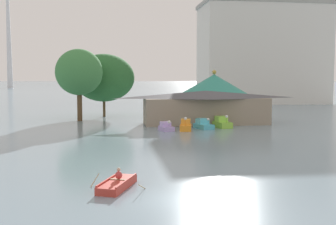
{
  "coord_description": "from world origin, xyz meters",
  "views": [
    {
      "loc": [
        -3.51,
        -21.1,
        6.56
      ],
      "look_at": [
        1.97,
        18.3,
        3.2
      ],
      "focal_mm": 43.17,
      "sensor_mm": 36.0,
      "label": 1
    }
  ],
  "objects_px": {
    "pedal_boat_lime": "(222,123)",
    "shoreline_tree_mid": "(104,78)",
    "boathouse": "(206,107)",
    "rowboat_with_rower": "(117,184)",
    "green_roof_pavilion": "(214,92)",
    "pedal_boat_lavender": "(166,127)",
    "background_building_block": "(262,54)",
    "pedal_boat_cyan": "(203,125)",
    "shoreline_tree_tall_left": "(79,72)",
    "pedal_boat_orange": "(186,126)"
  },
  "relations": [
    {
      "from": "pedal_boat_lime",
      "to": "shoreline_tree_mid",
      "type": "relative_size",
      "value": 0.3
    },
    {
      "from": "pedal_boat_lime",
      "to": "boathouse",
      "type": "relative_size",
      "value": 0.17
    },
    {
      "from": "rowboat_with_rower",
      "to": "shoreline_tree_mid",
      "type": "height_order",
      "value": "shoreline_tree_mid"
    },
    {
      "from": "rowboat_with_rower",
      "to": "green_roof_pavilion",
      "type": "bearing_deg",
      "value": 179.98
    },
    {
      "from": "pedal_boat_lavender",
      "to": "shoreline_tree_mid",
      "type": "xyz_separation_m",
      "value": [
        -8.08,
        20.14,
        6.21
      ]
    },
    {
      "from": "pedal_boat_lavender",
      "to": "boathouse",
      "type": "relative_size",
      "value": 0.14
    },
    {
      "from": "background_building_block",
      "to": "rowboat_with_rower",
      "type": "bearing_deg",
      "value": -116.37
    },
    {
      "from": "pedal_boat_cyan",
      "to": "pedal_boat_lime",
      "type": "relative_size",
      "value": 0.99
    },
    {
      "from": "green_roof_pavilion",
      "to": "boathouse",
      "type": "bearing_deg",
      "value": -112.22
    },
    {
      "from": "pedal_boat_cyan",
      "to": "shoreline_tree_tall_left",
      "type": "xyz_separation_m",
      "value": [
        -16.78,
        12.13,
        6.98
      ]
    },
    {
      "from": "boathouse",
      "to": "shoreline_tree_mid",
      "type": "relative_size",
      "value": 1.77
    },
    {
      "from": "rowboat_with_rower",
      "to": "pedal_boat_cyan",
      "type": "bearing_deg",
      "value": 179.01
    },
    {
      "from": "pedal_boat_lavender",
      "to": "green_roof_pavilion",
      "type": "xyz_separation_m",
      "value": [
        9.92,
        14.69,
        3.82
      ]
    },
    {
      "from": "pedal_boat_orange",
      "to": "background_building_block",
      "type": "bearing_deg",
      "value": 162.2
    },
    {
      "from": "pedal_boat_lavender",
      "to": "shoreline_tree_tall_left",
      "type": "relative_size",
      "value": 0.23
    },
    {
      "from": "pedal_boat_lime",
      "to": "shoreline_tree_tall_left",
      "type": "relative_size",
      "value": 0.29
    },
    {
      "from": "shoreline_tree_tall_left",
      "to": "shoreline_tree_mid",
      "type": "relative_size",
      "value": 1.03
    },
    {
      "from": "pedal_boat_lavender",
      "to": "shoreline_tree_tall_left",
      "type": "bearing_deg",
      "value": -153.52
    },
    {
      "from": "rowboat_with_rower",
      "to": "pedal_boat_lime",
      "type": "relative_size",
      "value": 1.19
    },
    {
      "from": "pedal_boat_orange",
      "to": "shoreline_tree_mid",
      "type": "relative_size",
      "value": 0.28
    },
    {
      "from": "pedal_boat_lime",
      "to": "background_building_block",
      "type": "bearing_deg",
      "value": 142.75
    },
    {
      "from": "boathouse",
      "to": "background_building_block",
      "type": "relative_size",
      "value": 0.58
    },
    {
      "from": "pedal_boat_cyan",
      "to": "shoreline_tree_mid",
      "type": "height_order",
      "value": "shoreline_tree_mid"
    },
    {
      "from": "pedal_boat_lime",
      "to": "green_roof_pavilion",
      "type": "xyz_separation_m",
      "value": [
        2.04,
        12.4,
        3.67
      ]
    },
    {
      "from": "rowboat_with_rower",
      "to": "shoreline_tree_mid",
      "type": "distance_m",
      "value": 46.7
    },
    {
      "from": "pedal_boat_orange",
      "to": "pedal_boat_lavender",
      "type": "bearing_deg",
      "value": -77.98
    },
    {
      "from": "pedal_boat_lime",
      "to": "shoreline_tree_mid",
      "type": "bearing_deg",
      "value": -149.32
    },
    {
      "from": "pedal_boat_orange",
      "to": "background_building_block",
      "type": "relative_size",
      "value": 0.09
    },
    {
      "from": "shoreline_tree_tall_left",
      "to": "pedal_boat_cyan",
      "type": "bearing_deg",
      "value": -35.86
    },
    {
      "from": "green_roof_pavilion",
      "to": "shoreline_tree_tall_left",
      "type": "distance_m",
      "value": 21.88
    },
    {
      "from": "rowboat_with_rower",
      "to": "boathouse",
      "type": "relative_size",
      "value": 0.2
    },
    {
      "from": "pedal_boat_lavender",
      "to": "pedal_boat_cyan",
      "type": "relative_size",
      "value": 0.8
    },
    {
      "from": "boathouse",
      "to": "background_building_block",
      "type": "distance_m",
      "value": 54.6
    },
    {
      "from": "shoreline_tree_mid",
      "to": "pedal_boat_lavender",
      "type": "bearing_deg",
      "value": -68.15
    },
    {
      "from": "pedal_boat_orange",
      "to": "pedal_boat_lime",
      "type": "xyz_separation_m",
      "value": [
        5.39,
        2.29,
        0.04
      ]
    },
    {
      "from": "rowboat_with_rower",
      "to": "pedal_boat_cyan",
      "type": "relative_size",
      "value": 1.21
    },
    {
      "from": "green_roof_pavilion",
      "to": "shoreline_tree_mid",
      "type": "height_order",
      "value": "shoreline_tree_mid"
    },
    {
      "from": "boathouse",
      "to": "shoreline_tree_tall_left",
      "type": "bearing_deg",
      "value": 159.79
    },
    {
      "from": "pedal_boat_cyan",
      "to": "background_building_block",
      "type": "xyz_separation_m",
      "value": [
        27.84,
        52.05,
        12.61
      ]
    },
    {
      "from": "rowboat_with_rower",
      "to": "background_building_block",
      "type": "height_order",
      "value": "background_building_block"
    },
    {
      "from": "pedal_boat_lavender",
      "to": "pedal_boat_lime",
      "type": "relative_size",
      "value": 0.8
    },
    {
      "from": "boathouse",
      "to": "pedal_boat_cyan",
      "type": "bearing_deg",
      "value": -106.22
    },
    {
      "from": "boathouse",
      "to": "shoreline_tree_tall_left",
      "type": "distance_m",
      "value": 20.17
    },
    {
      "from": "rowboat_with_rower",
      "to": "pedal_boat_orange",
      "type": "xyz_separation_m",
      "value": [
        8.96,
        26.09,
        0.31
      ]
    },
    {
      "from": "pedal_boat_cyan",
      "to": "shoreline_tree_tall_left",
      "type": "bearing_deg",
      "value": -142.72
    },
    {
      "from": "pedal_boat_orange",
      "to": "green_roof_pavilion",
      "type": "distance_m",
      "value": 16.87
    },
    {
      "from": "pedal_boat_lavender",
      "to": "pedal_boat_cyan",
      "type": "height_order",
      "value": "pedal_boat_cyan"
    },
    {
      "from": "boathouse",
      "to": "green_roof_pavilion",
      "type": "distance_m",
      "value": 8.81
    },
    {
      "from": "pedal_boat_lavender",
      "to": "shoreline_tree_mid",
      "type": "height_order",
      "value": "shoreline_tree_mid"
    },
    {
      "from": "shoreline_tree_tall_left",
      "to": "background_building_block",
      "type": "xyz_separation_m",
      "value": [
        44.62,
        39.92,
        5.63
      ]
    }
  ]
}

